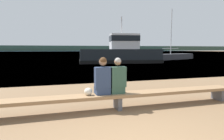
# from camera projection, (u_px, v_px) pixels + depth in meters

# --- Properties ---
(water_surface) EXTENTS (240.00, 240.00, 0.00)m
(water_surface) POSITION_uv_depth(u_px,v_px,m) (54.00, 52.00, 124.09)
(water_surface) COLOR #386084
(water_surface) RESTS_ON ground
(far_shoreline) EXTENTS (600.00, 12.00, 4.96)m
(far_shoreline) POSITION_uv_depth(u_px,v_px,m) (53.00, 48.00, 192.96)
(far_shoreline) COLOR #2D3D2D
(far_shoreline) RESTS_ON ground
(bench_main) EXTENTS (7.78, 0.55, 0.45)m
(bench_main) POSITION_uv_depth(u_px,v_px,m) (118.00, 96.00, 5.72)
(bench_main) COLOR #8E6B47
(bench_main) RESTS_ON ground
(person_left) EXTENTS (0.46, 0.43, 1.05)m
(person_left) POSITION_uv_depth(u_px,v_px,m) (103.00, 79.00, 5.54)
(person_left) COLOR navy
(person_left) RESTS_ON bench_main
(person_right) EXTENTS (0.46, 0.42, 1.03)m
(person_right) POSITION_uv_depth(u_px,v_px,m) (117.00, 79.00, 5.67)
(person_right) COLOR #2D4C3D
(person_right) RESTS_ON bench_main
(shopping_bag) EXTENTS (0.22, 0.20, 0.21)m
(shopping_bag) POSITION_uv_depth(u_px,v_px,m) (88.00, 92.00, 5.47)
(shopping_bag) COLOR beige
(shopping_bag) RESTS_ON bench_main
(tugboat_red) EXTENTS (10.42, 4.50, 5.65)m
(tugboat_red) POSITION_uv_depth(u_px,v_px,m) (121.00, 54.00, 24.81)
(tugboat_red) COLOR black
(tugboat_red) RESTS_ON water_surface
(moored_sailboat) EXTENTS (9.83, 5.71, 8.20)m
(moored_sailboat) POSITION_uv_depth(u_px,v_px,m) (172.00, 57.00, 33.00)
(moored_sailboat) COLOR #333338
(moored_sailboat) RESTS_ON water_surface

